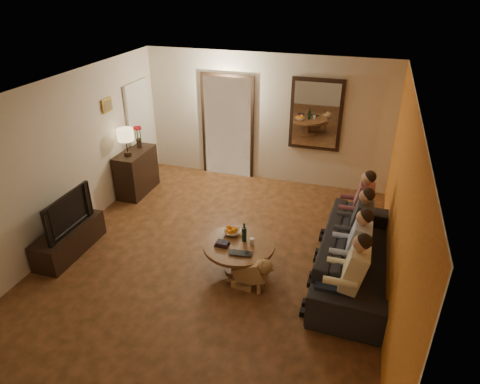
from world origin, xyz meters
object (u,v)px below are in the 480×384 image
(dresser, at_px, (137,172))
(person_d, at_px, (357,211))
(person_a, at_px, (347,281))
(table_lamp, at_px, (126,142))
(tv_stand, at_px, (69,240))
(sofa, at_px, (358,256))
(person_b, at_px, (351,253))
(laptop, at_px, (240,255))
(person_c, at_px, (354,230))
(coffee_table, at_px, (239,257))
(wine_bottle, at_px, (244,232))
(bowl, at_px, (232,232))
(dog, at_px, (250,272))
(tv, at_px, (63,212))

(dresser, distance_m, person_d, 4.28)
(dresser, bearing_deg, person_a, -29.17)
(table_lamp, relative_size, person_a, 0.45)
(tv_stand, distance_m, sofa, 4.40)
(person_a, height_order, person_b, same)
(dresser, relative_size, table_lamp, 1.80)
(table_lamp, xyz_separation_m, laptop, (2.78, -1.85, -0.67))
(table_lamp, height_order, person_b, table_lamp)
(person_b, bearing_deg, person_c, 90.00)
(dresser, height_order, coffee_table, dresser)
(person_c, bearing_deg, person_a, -90.00)
(wine_bottle, bearing_deg, bowl, 152.45)
(person_d, bearing_deg, table_lamp, 175.31)
(sofa, bearing_deg, wine_bottle, 100.27)
(bowl, xyz_separation_m, laptop, (0.28, -0.50, -0.02))
(dresser, height_order, tv_stand, dresser)
(person_a, relative_size, person_c, 1.00)
(coffee_table, height_order, laptop, laptop)
(sofa, xyz_separation_m, coffee_table, (-1.67, -0.32, -0.14))
(dresser, height_order, person_d, person_d)
(sofa, height_order, person_d, person_d)
(table_lamp, height_order, person_a, table_lamp)
(dog, height_order, coffee_table, dog)
(tv, distance_m, wine_bottle, 2.77)
(tv, xyz_separation_m, bowl, (2.50, 0.58, -0.25))
(person_a, distance_m, person_c, 1.20)
(bowl, bearing_deg, coffee_table, -50.71)
(dresser, relative_size, person_b, 0.81)
(person_d, bearing_deg, person_c, -90.00)
(sofa, height_order, person_a, person_a)
(tv, height_order, wine_bottle, tv)
(tv_stand, height_order, bowl, bowl)
(table_lamp, height_order, coffee_table, table_lamp)
(table_lamp, relative_size, sofa, 0.21)
(person_b, bearing_deg, sofa, 71.57)
(dresser, xyz_separation_m, table_lamp, (0.00, -0.22, 0.70))
(person_c, distance_m, coffee_table, 1.73)
(wine_bottle, bearing_deg, tv, -170.42)
(person_c, height_order, person_d, same)
(dresser, bearing_deg, tv_stand, -90.00)
(sofa, relative_size, person_a, 2.11)
(sofa, distance_m, person_d, 0.93)
(dog, relative_size, coffee_table, 0.54)
(tv_stand, distance_m, bowl, 2.58)
(person_b, bearing_deg, person_a, -90.00)
(tv_stand, xyz_separation_m, dog, (2.95, -0.01, 0.07))
(tv, height_order, coffee_table, tv)
(person_d, xyz_separation_m, wine_bottle, (-1.52, -1.12, 0.01))
(person_a, relative_size, person_b, 1.00)
(person_b, xyz_separation_m, dog, (-1.29, -0.40, -0.32))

